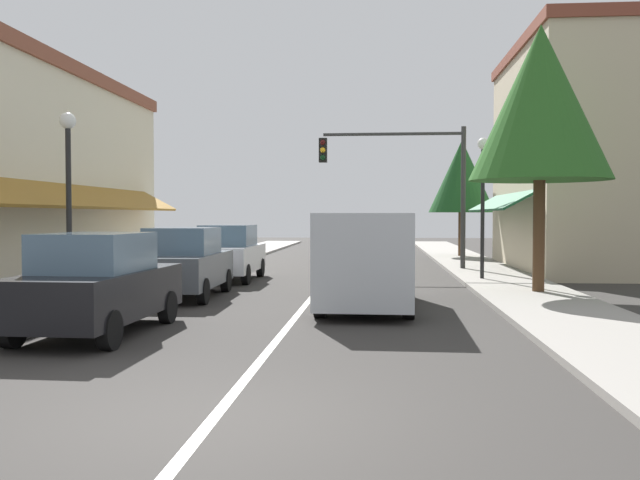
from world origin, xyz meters
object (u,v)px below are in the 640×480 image
object	(u,v)px
parked_car_second_left	(184,263)
parked_car_third_left	(229,253)
street_lamp_left_near	(68,175)
tree_right_far	(462,176)
van_in_lane	(367,257)
parked_car_nearest_left	(97,284)
tree_right_near	(540,103)
street_lamp_right_mid	(483,184)
traffic_signal_mast_arm	(410,172)

from	to	relation	value
parked_car_second_left	parked_car_third_left	xyz separation A→B (m)	(0.13, 4.68, 0.00)
street_lamp_left_near	tree_right_far	xyz separation A→B (m)	(10.87, 19.09, 0.99)
van_in_lane	parked_car_third_left	bearing A→B (deg)	126.95
parked_car_nearest_left	tree_right_near	size ratio (longest dim) A/B	0.60
parked_car_nearest_left	parked_car_third_left	xyz separation A→B (m)	(0.12, 10.11, 0.00)
parked_car_second_left	parked_car_third_left	distance (m)	4.68
street_lamp_right_mid	tree_right_near	world-z (taller)	tree_right_near
van_in_lane	street_lamp_left_near	xyz separation A→B (m)	(-6.61, -0.60, 1.82)
parked_car_nearest_left	parked_car_third_left	size ratio (longest dim) A/B	1.01
parked_car_nearest_left	street_lamp_left_near	world-z (taller)	street_lamp_left_near
street_lamp_right_mid	tree_right_near	distance (m)	4.17
van_in_lane	street_lamp_right_mid	size ratio (longest dim) A/B	1.17
parked_car_second_left	traffic_signal_mast_arm	distance (m)	11.11
parked_car_third_left	tree_right_far	bearing A→B (deg)	54.02
tree_right_far	street_lamp_left_near	bearing A→B (deg)	-119.66
street_lamp_left_near	tree_right_far	bearing A→B (deg)	60.34
van_in_lane	traffic_signal_mast_arm	bearing A→B (deg)	83.36
tree_right_far	street_lamp_right_mid	bearing A→B (deg)	-93.73
van_in_lane	tree_right_far	world-z (taller)	tree_right_far
parked_car_second_left	traffic_signal_mast_arm	bearing A→B (deg)	54.46
parked_car_third_left	street_lamp_left_near	distance (m)	7.45
street_lamp_right_mid	parked_car_second_left	bearing A→B (deg)	-149.52
parked_car_third_left	tree_right_near	size ratio (longest dim) A/B	0.59
traffic_signal_mast_arm	street_lamp_left_near	world-z (taller)	traffic_signal_mast_arm
street_lamp_right_mid	tree_right_far	bearing A→B (deg)	86.27
van_in_lane	street_lamp_right_mid	xyz separation A→B (m)	(3.47, 6.33, 1.89)
parked_car_second_left	traffic_signal_mast_arm	size ratio (longest dim) A/B	0.76
traffic_signal_mast_arm	tree_right_near	xyz separation A→B (m)	(2.93, -7.71, 1.25)
street_lamp_left_near	street_lamp_right_mid	size ratio (longest dim) A/B	0.97
parked_car_nearest_left	parked_car_second_left	size ratio (longest dim) A/B	1.00
parked_car_second_left	street_lamp_right_mid	xyz separation A→B (m)	(8.09, 4.76, 2.16)
van_in_lane	tree_right_near	size ratio (longest dim) A/B	0.75
parked_car_nearest_left	van_in_lane	distance (m)	6.03
parked_car_nearest_left	tree_right_near	world-z (taller)	tree_right_near
van_in_lane	traffic_signal_mast_arm	distance (m)	10.84
parked_car_third_left	van_in_lane	xyz separation A→B (m)	(4.50, -6.24, 0.27)
parked_car_nearest_left	parked_car_third_left	world-z (taller)	same
street_lamp_right_mid	traffic_signal_mast_arm	bearing A→B (deg)	116.32
tree_right_far	van_in_lane	bearing A→B (deg)	-102.97
street_lamp_right_mid	tree_right_far	size ratio (longest dim) A/B	0.78
traffic_signal_mast_arm	van_in_lane	bearing A→B (deg)	-97.81
van_in_lane	traffic_signal_mast_arm	size ratio (longest dim) A/B	0.96
van_in_lane	street_lamp_right_mid	distance (m)	7.46
street_lamp_left_near	tree_right_far	size ratio (longest dim) A/B	0.76
parked_car_nearest_left	van_in_lane	bearing A→B (deg)	41.54
traffic_signal_mast_arm	tree_right_far	world-z (taller)	tree_right_far
street_lamp_left_near	parked_car_second_left	bearing A→B (deg)	47.40
street_lamp_left_near	street_lamp_right_mid	world-z (taller)	street_lamp_right_mid
parked_car_second_left	parked_car_third_left	size ratio (longest dim) A/B	1.01
tree_right_far	parked_car_third_left	bearing A→B (deg)	-125.55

